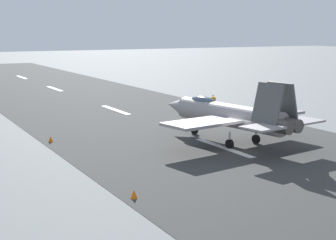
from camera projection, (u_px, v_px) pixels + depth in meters
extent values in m
plane|color=slate|center=(229.00, 150.00, 43.27)|extent=(400.00, 400.00, 0.00)
cube|color=#363634|center=(229.00, 150.00, 43.27)|extent=(240.00, 26.00, 0.02)
cube|color=white|center=(224.00, 148.00, 43.97)|extent=(8.00, 0.70, 0.00)
cube|color=white|center=(115.00, 110.00, 64.47)|extent=(8.00, 0.70, 0.00)
cube|color=white|center=(55.00, 89.00, 87.27)|extent=(8.00, 0.70, 0.00)
cube|color=white|center=(22.00, 77.00, 107.86)|extent=(8.00, 0.70, 0.00)
cylinder|color=gray|center=(229.00, 115.00, 45.76)|extent=(12.11, 3.95, 2.04)
cone|color=gray|center=(176.00, 106.00, 51.49)|extent=(3.00, 2.16, 1.73)
ellipsoid|color=#3F5160|center=(203.00, 102.00, 48.26)|extent=(3.73, 1.67, 1.10)
cylinder|color=#47423D|center=(279.00, 126.00, 40.65)|extent=(2.35, 1.44, 1.10)
cylinder|color=#47423D|center=(288.00, 124.00, 41.31)|extent=(2.35, 1.44, 1.10)
cube|color=gray|center=(201.00, 123.00, 42.56)|extent=(4.34, 6.54, 0.24)
cube|color=gray|center=(269.00, 113.00, 47.43)|extent=(4.34, 6.54, 0.24)
cube|color=gray|center=(263.00, 127.00, 39.52)|extent=(2.82, 3.15, 0.16)
cube|color=gray|center=(303.00, 121.00, 42.41)|extent=(2.82, 3.15, 0.16)
cube|color=#4D5051|center=(268.00, 103.00, 40.86)|extent=(2.72, 1.36, 3.14)
cube|color=#4D5051|center=(283.00, 101.00, 41.95)|extent=(2.72, 1.36, 3.14)
cylinder|color=silver|center=(194.00, 127.00, 49.64)|extent=(0.18, 0.18, 1.40)
cylinder|color=black|center=(194.00, 130.00, 49.69)|extent=(0.80, 0.42, 0.76)
cylinder|color=silver|center=(230.00, 140.00, 43.69)|extent=(0.18, 0.18, 1.40)
cylinder|color=black|center=(230.00, 144.00, 43.74)|extent=(0.80, 0.42, 0.76)
cylinder|color=silver|center=(256.00, 135.00, 45.61)|extent=(0.18, 0.18, 1.40)
cylinder|color=black|center=(256.00, 139.00, 45.67)|extent=(0.80, 0.42, 0.76)
cube|color=#1E2338|center=(213.00, 105.00, 66.02)|extent=(0.24, 0.36, 0.88)
cube|color=orange|center=(213.00, 99.00, 65.91)|extent=(0.39, 0.50, 0.60)
sphere|color=tan|center=(213.00, 96.00, 65.83)|extent=(0.22, 0.22, 0.22)
cylinder|color=orange|center=(211.00, 100.00, 65.85)|extent=(0.10, 0.10, 0.56)
cylinder|color=orange|center=(215.00, 100.00, 65.98)|extent=(0.10, 0.10, 0.56)
cone|color=orange|center=(134.00, 194.00, 30.81)|extent=(0.44, 0.44, 0.55)
cone|color=orange|center=(51.00, 139.00, 46.12)|extent=(0.44, 0.44, 0.55)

